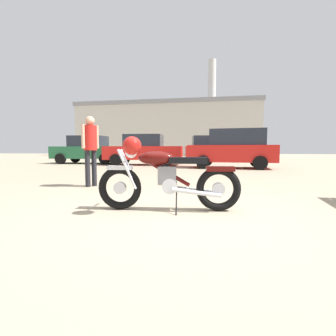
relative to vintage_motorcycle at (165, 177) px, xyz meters
name	(u,v)px	position (x,y,z in m)	size (l,w,h in m)	color
ground_plane	(182,213)	(0.26, -0.12, -0.49)	(80.00, 80.00, 0.00)	gray
vintage_motorcycle	(165,177)	(0.00, 0.00, 0.00)	(2.08, 0.73, 1.07)	black
bystander	(90,144)	(-2.04, 2.07, 0.53)	(0.30, 0.40, 1.66)	black
pale_sedan_back	(144,150)	(-2.46, 9.88, 0.34)	(4.22, 1.95, 1.67)	black
dark_sedan_left	(89,150)	(-6.11, 10.85, 0.34)	(4.22, 1.96, 1.67)	black
white_estate_far	(212,148)	(1.52, 13.81, 0.43)	(4.04, 2.10, 1.78)	black
red_hatchback_near	(233,148)	(2.11, 8.18, 0.43)	(4.08, 2.21, 1.78)	black
industrial_building	(171,131)	(-3.35, 33.18, 3.02)	(24.49, 14.58, 13.51)	beige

